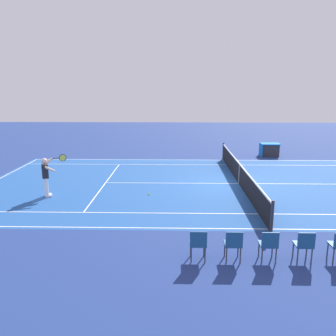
{
  "coord_description": "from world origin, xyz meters",
  "views": [
    {
      "loc": [
        3.01,
        16.13,
        4.48
      ],
      "look_at": [
        3.37,
        0.67,
        0.9
      ],
      "focal_mm": 37.28,
      "sensor_mm": 36.0,
      "label": 1
    }
  ],
  "objects_px": {
    "tennis_player_near": "(46,175)",
    "spectator_chair_6": "(233,243)",
    "tennis_ball": "(149,194)",
    "spectator_chair_4": "(304,244)",
    "equipment_cart_tarped": "(269,150)",
    "spectator_chair_5": "(269,244)",
    "tennis_net": "(239,174)",
    "spectator_chair_7": "(198,243)"
  },
  "relations": [
    {
      "from": "tennis_player_near",
      "to": "spectator_chair_6",
      "type": "bearing_deg",
      "value": 141.56
    },
    {
      "from": "tennis_player_near",
      "to": "tennis_ball",
      "type": "relative_size",
      "value": 25.71
    },
    {
      "from": "spectator_chair_4",
      "to": "equipment_cart_tarped",
      "type": "height_order",
      "value": "spectator_chair_4"
    },
    {
      "from": "tennis_ball",
      "to": "spectator_chair_6",
      "type": "relative_size",
      "value": 0.08
    },
    {
      "from": "spectator_chair_5",
      "to": "equipment_cart_tarped",
      "type": "bearing_deg",
      "value": -104.54
    },
    {
      "from": "spectator_chair_4",
      "to": "spectator_chair_6",
      "type": "height_order",
      "value": "same"
    },
    {
      "from": "tennis_player_near",
      "to": "tennis_ball",
      "type": "height_order",
      "value": "tennis_player_near"
    },
    {
      "from": "tennis_player_near",
      "to": "spectator_chair_5",
      "type": "xyz_separation_m",
      "value": [
        -7.82,
        5.48,
        -0.41
      ]
    },
    {
      "from": "tennis_ball",
      "to": "equipment_cart_tarped",
      "type": "relative_size",
      "value": 0.05
    },
    {
      "from": "equipment_cart_tarped",
      "to": "tennis_player_near",
      "type": "bearing_deg",
      "value": 38.31
    },
    {
      "from": "tennis_net",
      "to": "spectator_chair_4",
      "type": "bearing_deg",
      "value": 92.48
    },
    {
      "from": "tennis_player_near",
      "to": "equipment_cart_tarped",
      "type": "xyz_separation_m",
      "value": [
        -11.63,
        -9.19,
        -0.49
      ]
    },
    {
      "from": "tennis_net",
      "to": "spectator_chair_4",
      "type": "relative_size",
      "value": 13.3
    },
    {
      "from": "tennis_ball",
      "to": "equipment_cart_tarped",
      "type": "bearing_deg",
      "value": -129.8
    },
    {
      "from": "spectator_chair_5",
      "to": "spectator_chair_6",
      "type": "xyz_separation_m",
      "value": [
        0.92,
        0.0,
        0.0
      ]
    },
    {
      "from": "spectator_chair_5",
      "to": "spectator_chair_6",
      "type": "relative_size",
      "value": 1.0
    },
    {
      "from": "tennis_player_near",
      "to": "spectator_chair_6",
      "type": "height_order",
      "value": "tennis_player_near"
    },
    {
      "from": "spectator_chair_5",
      "to": "equipment_cart_tarped",
      "type": "relative_size",
      "value": 0.7
    },
    {
      "from": "tennis_ball",
      "to": "equipment_cart_tarped",
      "type": "height_order",
      "value": "equipment_cart_tarped"
    },
    {
      "from": "tennis_net",
      "to": "spectator_chair_6",
      "type": "xyz_separation_m",
      "value": [
        1.5,
        7.69,
        0.03
      ]
    },
    {
      "from": "spectator_chair_4",
      "to": "spectator_chair_5",
      "type": "bearing_deg",
      "value": 0.0
    },
    {
      "from": "spectator_chair_7",
      "to": "equipment_cart_tarped",
      "type": "distance_m",
      "value": 15.72
    },
    {
      "from": "tennis_ball",
      "to": "spectator_chair_4",
      "type": "relative_size",
      "value": 0.08
    },
    {
      "from": "spectator_chair_7",
      "to": "spectator_chair_4",
      "type": "bearing_deg",
      "value": 180.0
    },
    {
      "from": "spectator_chair_5",
      "to": "tennis_player_near",
      "type": "bearing_deg",
      "value": -35.02
    },
    {
      "from": "tennis_net",
      "to": "spectator_chair_7",
      "type": "bearing_deg",
      "value": 72.53
    },
    {
      "from": "spectator_chair_5",
      "to": "equipment_cart_tarped",
      "type": "height_order",
      "value": "spectator_chair_5"
    },
    {
      "from": "tennis_player_near",
      "to": "spectator_chair_7",
      "type": "relative_size",
      "value": 1.93
    },
    {
      "from": "tennis_net",
      "to": "equipment_cart_tarped",
      "type": "distance_m",
      "value": 7.69
    },
    {
      "from": "tennis_ball",
      "to": "spectator_chair_6",
      "type": "distance_m",
      "value": 6.4
    },
    {
      "from": "spectator_chair_4",
      "to": "spectator_chair_5",
      "type": "distance_m",
      "value": 0.92
    },
    {
      "from": "spectator_chair_6",
      "to": "equipment_cart_tarped",
      "type": "distance_m",
      "value": 15.41
    },
    {
      "from": "spectator_chair_4",
      "to": "tennis_player_near",
      "type": "bearing_deg",
      "value": -32.09
    },
    {
      "from": "spectator_chair_4",
      "to": "spectator_chair_5",
      "type": "relative_size",
      "value": 1.0
    },
    {
      "from": "tennis_player_near",
      "to": "equipment_cart_tarped",
      "type": "distance_m",
      "value": 14.83
    },
    {
      "from": "spectator_chair_5",
      "to": "spectator_chair_7",
      "type": "xyz_separation_m",
      "value": [
        1.84,
        0.0,
        0.0
      ]
    },
    {
      "from": "spectator_chair_4",
      "to": "spectator_chair_6",
      "type": "relative_size",
      "value": 1.0
    },
    {
      "from": "tennis_ball",
      "to": "spectator_chair_6",
      "type": "bearing_deg",
      "value": 114.68
    },
    {
      "from": "spectator_chair_7",
      "to": "tennis_ball",
      "type": "bearing_deg",
      "value": -73.23
    },
    {
      "from": "tennis_net",
      "to": "spectator_chair_7",
      "type": "xyz_separation_m",
      "value": [
        2.42,
        7.69,
        0.03
      ]
    },
    {
      "from": "tennis_player_near",
      "to": "spectator_chair_7",
      "type": "height_order",
      "value": "tennis_player_near"
    },
    {
      "from": "tennis_ball",
      "to": "spectator_chair_7",
      "type": "bearing_deg",
      "value": 106.77
    }
  ]
}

